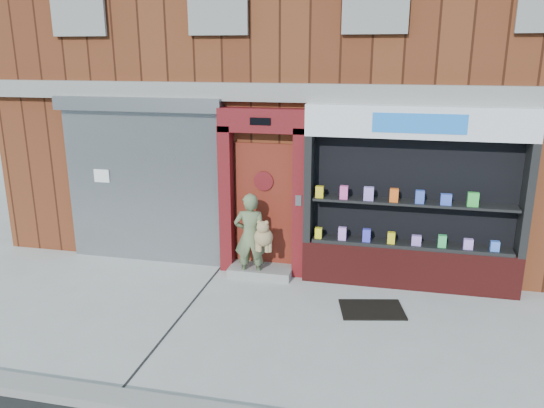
% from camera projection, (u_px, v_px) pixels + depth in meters
% --- Properties ---
extents(ground, '(80.00, 80.00, 0.00)m').
position_uv_depth(ground, '(284.00, 326.00, 7.61)').
color(ground, '#9E9E99').
rests_on(ground, ground).
extents(building, '(12.00, 8.16, 8.00)m').
position_uv_depth(building, '(336.00, 43.00, 12.13)').
color(building, '#572614').
rests_on(building, ground).
extents(shutter_bay, '(3.10, 0.30, 3.04)m').
position_uv_depth(shutter_bay, '(143.00, 171.00, 9.57)').
color(shutter_bay, gray).
rests_on(shutter_bay, ground).
extents(red_door_bay, '(1.52, 0.58, 2.90)m').
position_uv_depth(red_door_bay, '(263.00, 193.00, 9.11)').
color(red_door_bay, '#560E12').
rests_on(red_door_bay, ground).
extents(pharmacy_bay, '(3.50, 0.41, 3.00)m').
position_uv_depth(pharmacy_bay, '(412.00, 207.00, 8.57)').
color(pharmacy_bay, '#551614').
rests_on(pharmacy_bay, ground).
extents(woman, '(0.73, 0.52, 1.52)m').
position_uv_depth(woman, '(252.00, 236.00, 9.01)').
color(woman, '#5D6D47').
rests_on(woman, ground).
extents(doormat, '(1.06, 0.85, 0.02)m').
position_uv_depth(doormat, '(372.00, 309.00, 8.07)').
color(doormat, black).
rests_on(doormat, ground).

